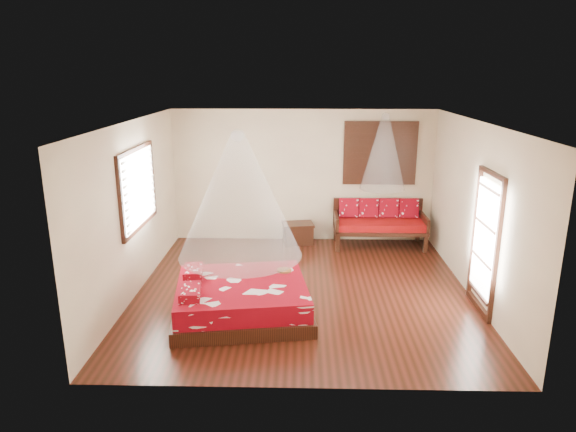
% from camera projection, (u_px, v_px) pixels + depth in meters
% --- Properties ---
extents(room, '(5.54, 5.54, 2.84)m').
position_uv_depth(room, '(303.00, 210.00, 8.23)').
color(room, black).
rests_on(room, ground).
extents(bed, '(2.24, 2.08, 0.63)m').
position_uv_depth(bed, '(241.00, 299.00, 7.72)').
color(bed, black).
rests_on(bed, floor).
extents(daybed, '(1.89, 0.84, 0.97)m').
position_uv_depth(daybed, '(379.00, 221.00, 10.72)').
color(daybed, black).
rests_on(daybed, floor).
extents(storage_chest, '(0.71, 0.57, 0.45)m').
position_uv_depth(storage_chest, '(298.00, 233.00, 10.91)').
color(storage_chest, black).
rests_on(storage_chest, floor).
extents(shutter_panel, '(1.52, 0.06, 1.32)m').
position_uv_depth(shutter_panel, '(380.00, 153.00, 10.66)').
color(shutter_panel, black).
rests_on(shutter_panel, wall_back).
extents(window_left, '(0.10, 1.74, 1.34)m').
position_uv_depth(window_left, '(138.00, 188.00, 8.41)').
color(window_left, black).
rests_on(window_left, wall_left).
extents(glazed_door, '(0.08, 1.02, 2.16)m').
position_uv_depth(glazed_door, '(485.00, 243.00, 7.67)').
color(glazed_door, black).
rests_on(glazed_door, floor).
extents(wine_tray, '(0.23, 0.23, 0.19)m').
position_uv_depth(wine_tray, '(284.00, 268.00, 8.10)').
color(wine_tray, brown).
rests_on(wine_tray, bed).
extents(mosquito_net_main, '(1.80, 1.80, 1.80)m').
position_uv_depth(mosquito_net_main, '(239.00, 195.00, 7.28)').
color(mosquito_net_main, white).
rests_on(mosquito_net_main, ceiling).
extents(mosquito_net_daybed, '(0.90, 0.90, 1.50)m').
position_uv_depth(mosquito_net_daybed, '(384.00, 152.00, 10.19)').
color(mosquito_net_daybed, white).
rests_on(mosquito_net_daybed, ceiling).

